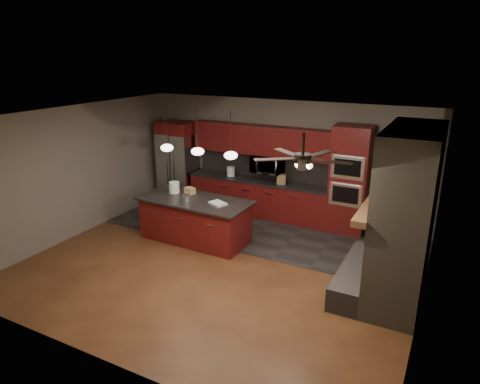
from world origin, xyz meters
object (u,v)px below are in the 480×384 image
Objects in this scene: white_bucket at (174,187)px; counter_bucket at (231,171)px; paint_tray at (218,203)px; counter_box at (282,179)px; refrigerator at (178,163)px; cardboard_box at (190,191)px; microwave at (268,164)px; oven_tower at (350,180)px; kitchen_island at (195,220)px; paint_can at (186,198)px.

white_bucket is 1.05× the size of counter_bucket.
counter_box is at bearing 96.59° from paint_tray.
refrigerator reaches higher than cardboard_box.
microwave is at bearing 2.96° from counter_bucket.
counter_bucket is 1.02× the size of counter_box.
white_bucket is at bearing -103.28° from counter_bucket.
counter_bucket reaches higher than cardboard_box.
paint_tray is (-0.18, -2.04, -0.36)m from microwave.
oven_tower is 3.45m from kitchen_island.
paint_tray is at bearing -1.02° from kitchen_island.
refrigerator reaches higher than kitchen_island.
microwave is at bearing 108.34° from paint_tray.
microwave reaches higher than kitchen_island.
counter_bucket is at bearing 3.04° from refrigerator.
refrigerator is (-4.47, -0.07, -0.12)m from oven_tower.
cardboard_box is (0.34, 0.10, -0.05)m from white_bucket.
oven_tower reaches higher than kitchen_island.
counter_box is at bearing 44.13° from white_bucket.
paint_tray is 0.92m from cardboard_box.
refrigerator is 2.63m from kitchen_island.
cardboard_box is (-0.87, 0.29, 0.05)m from paint_tray.
paint_tray is (2.31, -1.91, -0.14)m from refrigerator.
counter_bucket is at bearing 97.31° from kitchen_island.
counter_bucket is (-2.94, 0.01, -0.18)m from oven_tower.
oven_tower is 4.47m from refrigerator.
oven_tower is 1.58m from counter_box.
paint_can is 0.54× the size of paint_tray.
oven_tower is at bearing 36.99° from kitchen_island.
cardboard_box is at bearing -48.32° from refrigerator.
refrigerator is at bearing 146.38° from cardboard_box.
paint_tray is at bearing -39.60° from refrigerator.
oven_tower reaches higher than paint_can.
cardboard_box is at bearing -175.22° from paint_tray.
microwave reaches higher than white_bucket.
counter_bucket reaches higher than kitchen_island.
refrigerator is at bearing 163.88° from paint_tray.
refrigerator is 2.04m from white_bucket.
paint_tray is (1.21, -0.20, -0.10)m from white_bucket.
oven_tower is at bearing 0.95° from refrigerator.
paint_can is at bearing -110.89° from microwave.
paint_can is 0.50m from cardboard_box.
refrigerator is at bearing -179.05° from oven_tower.
oven_tower is 10.40× the size of counter_bucket.
paint_can reaches higher than kitchen_island.
white_bucket is 2.51m from counter_box.
oven_tower is 0.98× the size of kitchen_island.
microwave is 3.42× the size of cardboard_box.
refrigerator reaches higher than paint_can.
white_bucket is (-3.37, -1.79, -0.15)m from oven_tower.
counter_box is (2.90, 0.03, -0.06)m from refrigerator.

